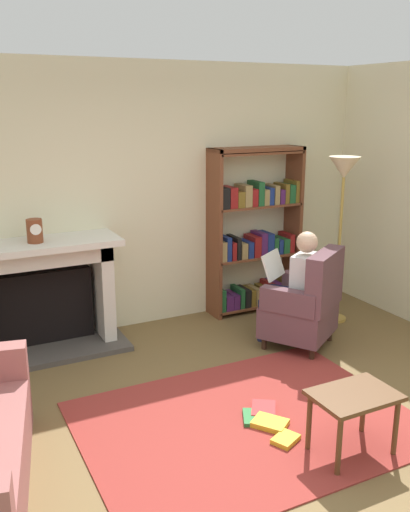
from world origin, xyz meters
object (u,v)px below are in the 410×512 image
at_px(fireplace, 42,292).
at_px(armchair_reading, 306,305).
at_px(side_table, 354,403).
at_px(seated_reader, 295,283).
at_px(bookshelf, 255,234).
at_px(mantel_clock, 35,231).
at_px(floor_lamp, 343,183).

relative_size(fireplace, armchair_reading, 1.51).
distance_m(fireplace, armchair_reading, 2.50).
bearing_deg(side_table, seated_reader, 67.27).
relative_size(bookshelf, seated_reader, 1.61).
distance_m(bookshelf, side_table, 2.83).
bearing_deg(mantel_clock, floor_lamp, -10.44).
distance_m(fireplace, side_table, 3.02).
xyz_separation_m(armchair_reading, side_table, (-0.76, -1.55, -0.05)).
distance_m(seated_reader, side_table, 1.81).
bearing_deg(floor_lamp, fireplace, 167.54).
height_order(fireplace, side_table, fireplace).
bearing_deg(bookshelf, floor_lamp, -47.88).
distance_m(mantel_clock, bookshelf, 2.41).
height_order(fireplace, floor_lamp, floor_lamp).
bearing_deg(armchair_reading, fireplace, -58.69).
relative_size(mantel_clock, side_table, 0.38).
bearing_deg(seated_reader, armchair_reading, 90.00).
bearing_deg(floor_lamp, seated_reader, -157.99).
bearing_deg(seated_reader, floor_lamp, 168.76).
bearing_deg(side_table, floor_lamp, 53.15).
bearing_deg(fireplace, mantel_clock, -112.22).
bearing_deg(seated_reader, mantel_clock, -54.61).
xyz_separation_m(bookshelf, seated_reader, (-0.16, -1.01, -0.26)).
relative_size(mantel_clock, armchair_reading, 0.22).
xyz_separation_m(fireplace, floor_lamp, (2.97, -0.66, 0.92)).
xyz_separation_m(mantel_clock, floor_lamp, (3.01, -0.55, 0.31)).
height_order(fireplace, seated_reader, seated_reader).
xyz_separation_m(bookshelf, armchair_reading, (-0.09, -1.10, -0.46)).
xyz_separation_m(side_table, floor_lamp, (1.47, 1.97, 1.12)).
distance_m(armchair_reading, seated_reader, 0.23).
xyz_separation_m(armchair_reading, seated_reader, (-0.06, 0.10, 0.20)).
height_order(side_table, floor_lamp, floor_lamp).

